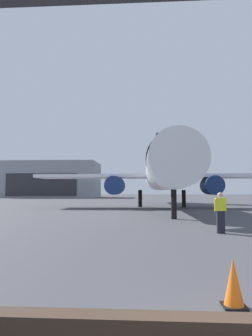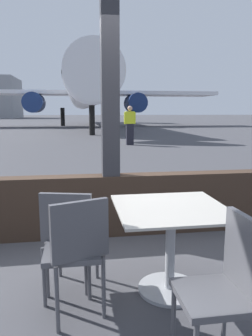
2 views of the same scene
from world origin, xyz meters
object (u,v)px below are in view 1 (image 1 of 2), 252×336
object	(u,v)px
ground_crew_worker	(220,212)
distant_hangar	(50,180)
airplane	(162,173)
traffic_cone	(233,284)

from	to	relation	value
ground_crew_worker	distant_hangar	bearing A→B (deg)	113.12
airplane	ground_crew_worker	bearing A→B (deg)	-85.85
ground_crew_worker	traffic_cone	xyz separation A→B (m)	(-1.83, -8.35, -0.55)
ground_crew_worker	airplane	bearing A→B (deg)	94.15
airplane	distant_hangar	world-z (taller)	airplane
traffic_cone	distant_hangar	xyz separation A→B (m)	(-27.35, 76.73, 4.38)
ground_crew_worker	distant_hangar	xyz separation A→B (m)	(-29.19, 68.38, 3.83)
ground_crew_worker	traffic_cone	size ratio (longest dim) A/B	2.34
distant_hangar	traffic_cone	bearing A→B (deg)	-70.38
distant_hangar	airplane	bearing A→B (deg)	-60.57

